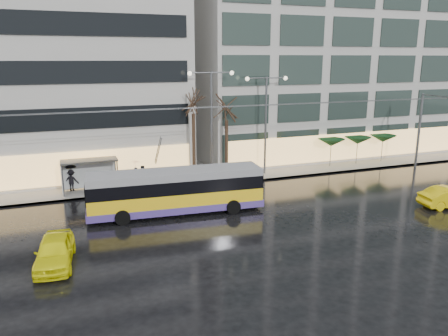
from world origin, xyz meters
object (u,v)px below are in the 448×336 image
trolleybus (176,192)px  taxi_a (55,251)px  bus_shelter (84,168)px  street_lamp_near (211,110)px

trolleybus → taxi_a: trolleybus is taller
bus_shelter → street_lamp_near: 11.14m
bus_shelter → taxi_a: 12.44m
bus_shelter → street_lamp_near: bearing=0.6°
street_lamp_near → taxi_a: (-12.54, -12.31, -5.24)m
trolleybus → bus_shelter: 8.83m
street_lamp_near → taxi_a: bearing=-135.5°
street_lamp_near → taxi_a: 18.33m
trolleybus → bus_shelter: bearing=128.5°
trolleybus → taxi_a: (-7.65, -5.29, -0.71)m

